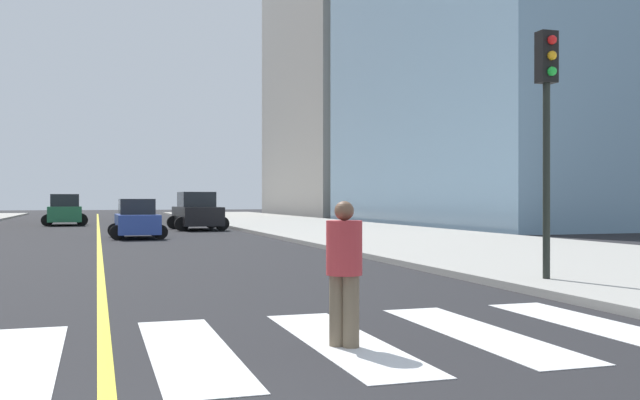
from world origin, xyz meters
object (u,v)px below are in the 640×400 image
at_px(car_black_second, 197,212).
at_px(traffic_light_near_corner, 547,105).
at_px(car_blue_nearest, 137,220).
at_px(car_green_third, 65,211).
at_px(pedestrian_crossing, 344,267).

distance_m(car_black_second, traffic_light_near_corner, 27.80).
bearing_deg(car_black_second, car_blue_nearest, 62.20).
bearing_deg(car_blue_nearest, traffic_light_near_corner, 107.54).
xyz_separation_m(car_blue_nearest, car_black_second, (3.60, 7.63, 0.18)).
relative_size(car_green_third, traffic_light_near_corner, 0.94).
relative_size(car_black_second, car_green_third, 1.05).
height_order(car_blue_nearest, pedestrian_crossing, car_blue_nearest).
bearing_deg(pedestrian_crossing, traffic_light_near_corner, -98.08).
height_order(car_black_second, car_green_third, car_black_second).
height_order(car_blue_nearest, traffic_light_near_corner, traffic_light_near_corner).
distance_m(car_blue_nearest, car_black_second, 8.44).
relative_size(car_blue_nearest, car_black_second, 0.81).
xyz_separation_m(car_black_second, car_green_third, (-7.20, 9.22, -0.04)).
relative_size(car_black_second, traffic_light_near_corner, 0.99).
xyz_separation_m(traffic_light_near_corner, pedestrian_crossing, (-5.62, -4.17, -2.60)).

